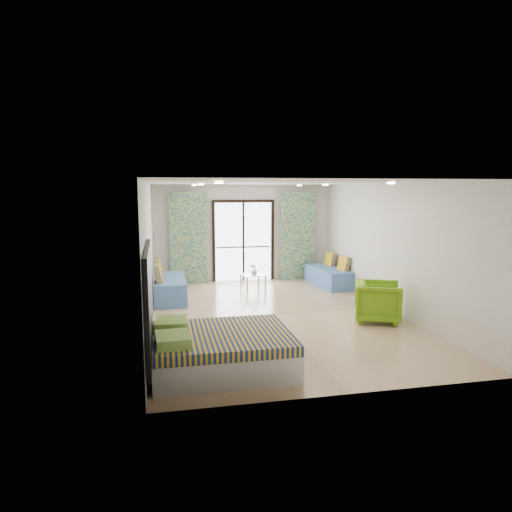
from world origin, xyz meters
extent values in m
cube|color=black|center=(0.00, 3.71, 2.24)|extent=(1.76, 0.08, 0.08)
cube|color=black|center=(-0.84, 3.71, 1.10)|extent=(0.08, 0.08, 2.20)
cube|color=black|center=(0.84, 3.71, 1.10)|extent=(0.08, 0.08, 2.20)
cube|color=black|center=(0.00, 3.71, 1.10)|extent=(0.05, 0.06, 2.20)
cube|color=#595451|center=(0.00, 3.73, 0.95)|extent=(1.52, 0.03, 0.04)
cube|color=silver|center=(-1.55, 3.57, 1.25)|extent=(1.00, 0.10, 2.50)
cube|color=silver|center=(1.55, 3.57, 1.25)|extent=(1.00, 0.10, 2.50)
cylinder|color=#FFE0B2|center=(-1.40, -2.00, 2.67)|extent=(0.12, 0.12, 0.02)
cylinder|color=#FFE0B2|center=(1.40, -2.00, 2.67)|extent=(0.12, 0.12, 0.02)
cylinder|color=#FFE0B2|center=(-1.40, 1.00, 2.67)|extent=(0.12, 0.12, 0.02)
cylinder|color=#FFE0B2|center=(1.40, 1.00, 2.67)|extent=(0.12, 0.12, 0.02)
cylinder|color=#FFE0B2|center=(-1.40, 3.00, 2.67)|extent=(0.12, 0.12, 0.02)
cylinder|color=#FFE0B2|center=(1.40, 3.00, 2.67)|extent=(0.12, 0.12, 0.02)
cube|color=black|center=(-2.46, -2.59, 1.05)|extent=(0.06, 2.10, 1.50)
cube|color=silver|center=(-2.47, -1.34, 1.05)|extent=(0.02, 0.10, 0.10)
cube|color=silver|center=(-1.45, -2.59, 0.20)|extent=(1.96, 1.57, 0.39)
cube|color=navy|center=(-1.45, -2.59, 0.47)|extent=(1.94, 1.60, 0.15)
cube|color=#1A7277|center=(-2.16, -2.97, 0.61)|extent=(0.47, 0.56, 0.14)
cube|color=#1A7277|center=(-2.16, -2.22, 0.61)|extent=(0.48, 0.57, 0.14)
cube|color=#476DAA|center=(-2.10, 1.81, 0.21)|extent=(0.73, 1.86, 0.41)
cube|color=#476DAA|center=(-2.10, 1.81, 0.46)|extent=(0.72, 1.82, 0.10)
cube|color=navy|center=(-2.36, 1.37, 0.70)|extent=(0.21, 0.46, 0.43)
cube|color=navy|center=(-2.36, 2.24, 0.70)|extent=(0.21, 0.46, 0.43)
cube|color=#476DAA|center=(2.10, 2.51, 0.19)|extent=(0.82, 1.77, 0.38)
cube|color=#476DAA|center=(2.10, 2.51, 0.43)|extent=(0.81, 1.73, 0.10)
cube|color=navy|center=(2.37, 2.14, 0.65)|extent=(0.23, 0.44, 0.40)
cube|color=navy|center=(2.30, 2.93, 0.65)|extent=(0.23, 0.44, 0.40)
cylinder|color=silver|center=(-0.17, 2.26, 0.18)|extent=(0.05, 0.05, 0.37)
cylinder|color=silver|center=(0.32, 2.34, 0.18)|extent=(0.05, 0.05, 0.37)
cylinder|color=silver|center=(-0.24, 2.75, 0.18)|extent=(0.05, 0.05, 0.37)
cylinder|color=silver|center=(0.25, 2.83, 0.18)|extent=(0.05, 0.05, 0.37)
cube|color=#8CA59E|center=(0.04, 2.55, 0.37)|extent=(0.65, 0.65, 0.02)
sphere|color=white|center=(0.08, 2.55, 0.57)|extent=(0.06, 0.06, 0.06)
sphere|color=white|center=(0.03, 2.59, 0.59)|extent=(0.06, 0.06, 0.06)
sphere|color=white|center=(-0.01, 2.54, 0.60)|extent=(0.06, 0.06, 0.06)
sphere|color=white|center=(0.05, 2.50, 0.62)|extent=(0.06, 0.06, 0.06)
imported|color=white|center=(0.07, 2.55, 0.46)|extent=(0.18, 0.19, 0.17)
imported|color=#6BA915|center=(1.85, -0.83, 0.43)|extent=(1.05, 1.07, 0.86)
camera|label=1|loc=(-2.27, -8.85, 2.58)|focal=32.00mm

